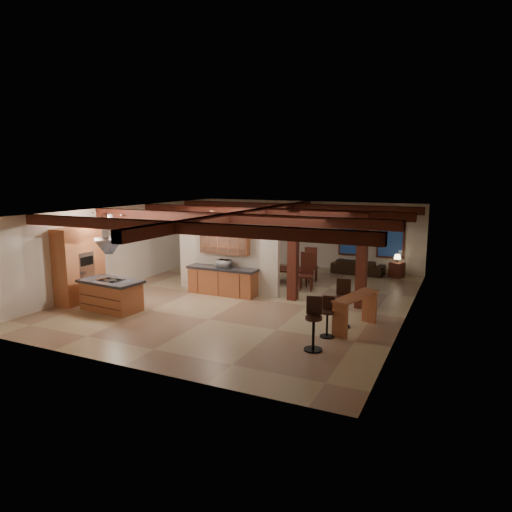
% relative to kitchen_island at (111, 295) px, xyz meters
% --- Properties ---
extents(ground, '(12.00, 12.00, 0.00)m').
position_rel_kitchen_island_xyz_m(ground, '(3.11, 2.93, -0.47)').
color(ground, tan).
rests_on(ground, ground).
extents(room_walls, '(12.00, 12.00, 12.00)m').
position_rel_kitchen_island_xyz_m(room_walls, '(3.11, 2.93, 1.31)').
color(room_walls, beige).
rests_on(room_walls, ground).
extents(ceiling_beams, '(10.00, 12.00, 0.28)m').
position_rel_kitchen_island_xyz_m(ceiling_beams, '(3.11, 2.93, 2.29)').
color(ceiling_beams, '#441711').
rests_on(ceiling_beams, room_walls).
extents(timber_posts, '(2.50, 0.30, 2.90)m').
position_rel_kitchen_island_xyz_m(timber_posts, '(5.61, 3.43, 1.29)').
color(timber_posts, '#441711').
rests_on(timber_posts, ground).
extents(partition_wall, '(3.80, 0.18, 2.20)m').
position_rel_kitchen_island_xyz_m(partition_wall, '(2.11, 3.43, 0.63)').
color(partition_wall, beige).
rests_on(partition_wall, ground).
extents(pantry_cabinet, '(0.67, 1.60, 2.40)m').
position_rel_kitchen_island_xyz_m(pantry_cabinet, '(-1.56, 0.33, 0.73)').
color(pantry_cabinet, '#B06139').
rests_on(pantry_cabinet, ground).
extents(back_counter, '(2.50, 0.66, 0.94)m').
position_rel_kitchen_island_xyz_m(back_counter, '(2.11, 3.04, 0.00)').
color(back_counter, '#B06139').
rests_on(back_counter, ground).
extents(upper_display_cabinet, '(1.80, 0.36, 0.95)m').
position_rel_kitchen_island_xyz_m(upper_display_cabinet, '(2.11, 3.24, 1.38)').
color(upper_display_cabinet, '#B06139').
rests_on(upper_display_cabinet, partition_wall).
extents(range_hood, '(1.10, 1.10, 1.40)m').
position_rel_kitchen_island_xyz_m(range_hood, '(0.00, 0.00, 1.31)').
color(range_hood, silver).
rests_on(range_hood, room_walls).
extents(back_windows, '(2.70, 0.07, 1.70)m').
position_rel_kitchen_island_xyz_m(back_windows, '(5.91, 8.86, 1.03)').
color(back_windows, '#441711').
rests_on(back_windows, room_walls).
extents(framed_art, '(0.65, 0.05, 0.85)m').
position_rel_kitchen_island_xyz_m(framed_art, '(1.61, 8.87, 1.23)').
color(framed_art, '#441711').
rests_on(framed_art, room_walls).
extents(recessed_cans, '(3.16, 2.46, 0.03)m').
position_rel_kitchen_island_xyz_m(recessed_cans, '(0.57, 1.00, 2.40)').
color(recessed_cans, silver).
rests_on(recessed_cans, room_walls).
extents(kitchen_island, '(1.98, 1.17, 0.94)m').
position_rel_kitchen_island_xyz_m(kitchen_island, '(0.00, 0.00, 0.00)').
color(kitchen_island, '#B06139').
rests_on(kitchen_island, ground).
extents(dining_table, '(1.81, 1.23, 0.58)m').
position_rel_kitchen_island_xyz_m(dining_table, '(3.58, 5.39, -0.18)').
color(dining_table, '#3C180F').
rests_on(dining_table, ground).
extents(sofa, '(2.13, 0.93, 0.61)m').
position_rel_kitchen_island_xyz_m(sofa, '(5.54, 8.28, -0.17)').
color(sofa, black).
rests_on(sofa, ground).
extents(microwave, '(0.47, 0.33, 0.26)m').
position_rel_kitchen_island_xyz_m(microwave, '(2.17, 3.04, 0.60)').
color(microwave, silver).
rests_on(microwave, back_counter).
extents(bar_counter, '(0.89, 1.84, 0.94)m').
position_rel_kitchen_island_xyz_m(bar_counter, '(7.03, 1.34, 0.16)').
color(bar_counter, '#B06139').
rests_on(bar_counter, ground).
extents(side_table, '(0.61, 0.61, 0.59)m').
position_rel_kitchen_island_xyz_m(side_table, '(7.09, 8.32, -0.18)').
color(side_table, '#441711').
rests_on(side_table, ground).
extents(table_lamp, '(0.27, 0.27, 0.32)m').
position_rel_kitchen_island_xyz_m(table_lamp, '(7.09, 8.32, 0.35)').
color(table_lamp, black).
rests_on(table_lamp, side_table).
extents(bar_stool_a, '(0.45, 0.46, 1.24)m').
position_rel_kitchen_island_xyz_m(bar_stool_a, '(6.48, -0.46, 0.16)').
color(bar_stool_a, black).
rests_on(bar_stool_a, ground).
extents(bar_stool_b, '(0.36, 0.36, 1.02)m').
position_rel_kitchen_island_xyz_m(bar_stool_b, '(6.52, 0.53, 0.05)').
color(bar_stool_b, black).
rests_on(bar_stool_b, ground).
extents(bar_stool_c, '(0.45, 0.46, 1.27)m').
position_rel_kitchen_island_xyz_m(bar_stool_c, '(6.65, 1.45, 0.17)').
color(bar_stool_c, black).
rests_on(bar_stool_c, ground).
extents(dining_chairs, '(2.41, 2.41, 1.34)m').
position_rel_kitchen_island_xyz_m(dining_chairs, '(3.58, 5.39, 0.21)').
color(dining_chairs, '#441711').
rests_on(dining_chairs, ground).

